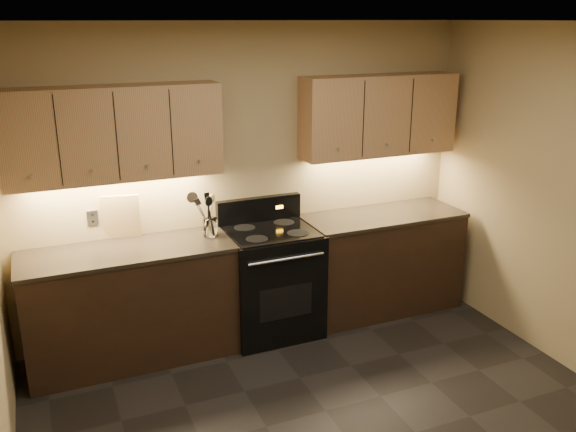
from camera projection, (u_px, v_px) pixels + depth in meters
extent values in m
plane|color=silver|center=(375.00, 22.00, 3.06)|extent=(4.00, 4.00, 0.00)
cube|color=#9F895E|center=(248.00, 179.00, 5.22)|extent=(4.00, 0.04, 2.60)
cube|color=black|center=(131.00, 306.00, 4.81)|extent=(1.60, 0.60, 0.90)
cube|color=#3B3125|center=(127.00, 251.00, 4.67)|extent=(1.62, 0.62, 0.03)
cube|color=black|center=(380.00, 263.00, 5.66)|extent=(1.44, 0.60, 0.90)
cube|color=#3B3125|center=(383.00, 215.00, 5.51)|extent=(1.46, 0.62, 0.03)
cube|color=black|center=(271.00, 282.00, 5.22)|extent=(0.76, 0.65, 0.92)
cube|color=black|center=(271.00, 231.00, 5.08)|extent=(0.70, 0.60, 0.01)
cube|color=black|center=(259.00, 210.00, 5.30)|extent=(0.76, 0.07, 0.22)
cube|color=orange|center=(280.00, 207.00, 5.33)|extent=(0.06, 0.00, 0.03)
cylinder|color=silver|center=(287.00, 259.00, 4.82)|extent=(0.65, 0.02, 0.02)
cube|color=black|center=(286.00, 302.00, 4.95)|extent=(0.46, 0.00, 0.28)
cylinder|color=black|center=(257.00, 239.00, 4.88)|extent=(0.18, 0.18, 0.00)
cylinder|color=black|center=(298.00, 233.00, 5.01)|extent=(0.18, 0.18, 0.00)
cylinder|color=black|center=(245.00, 228.00, 5.14)|extent=(0.18, 0.18, 0.00)
cylinder|color=black|center=(284.00, 222.00, 5.28)|extent=(0.18, 0.18, 0.00)
cube|color=tan|center=(114.00, 133.00, 4.52)|extent=(1.60, 0.30, 0.70)
cube|color=tan|center=(379.00, 115.00, 5.37)|extent=(1.44, 0.30, 0.70)
cube|color=#B2B5BA|center=(93.00, 218.00, 4.79)|extent=(0.08, 0.01, 0.12)
cylinder|color=white|center=(210.00, 227.00, 4.93)|extent=(0.12, 0.12, 0.15)
cylinder|color=white|center=(211.00, 235.00, 4.95)|extent=(0.12, 0.12, 0.02)
cube|color=tan|center=(121.00, 217.00, 4.84)|extent=(0.30, 0.13, 0.37)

